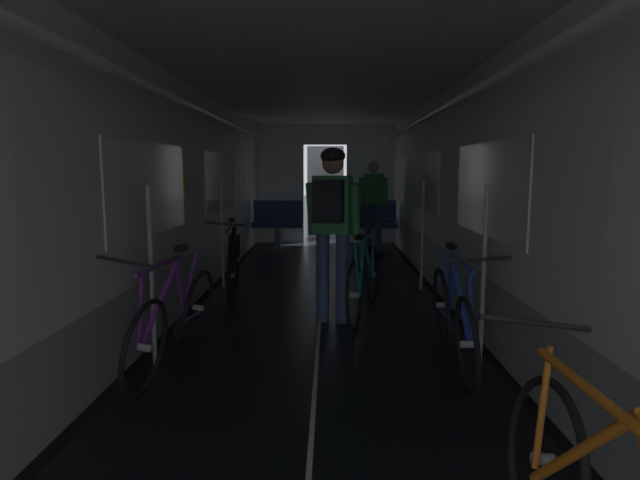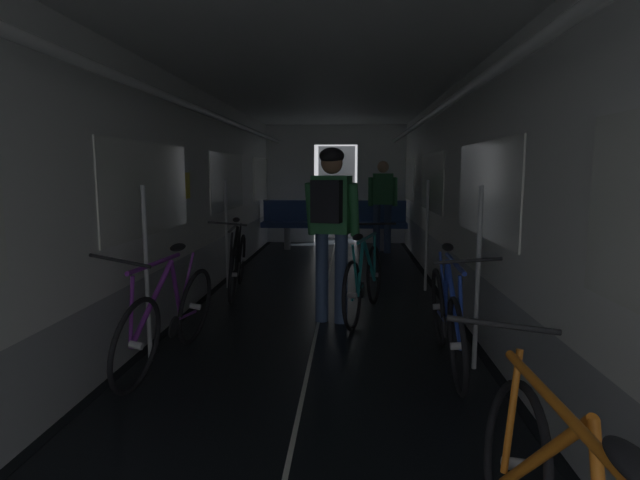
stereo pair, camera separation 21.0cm
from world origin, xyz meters
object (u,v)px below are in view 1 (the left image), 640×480
(bench_seat_far_left, at_px, (278,220))
(bicycle_purple, at_px, (174,319))
(bicycle_black, at_px, (234,263))
(bicycle_teal_in_aisle, at_px, (364,279))
(bicycle_blue, at_px, (453,316))
(person_cyclist_aisle, at_px, (332,216))
(person_standing_near_bench, at_px, (373,200))
(bench_seat_far_right, at_px, (371,220))

(bench_seat_far_left, xyz_separation_m, bicycle_purple, (-0.19, -6.02, -0.19))
(bicycle_black, distance_m, bicycle_teal_in_aisle, 1.81)
(bicycle_blue, bearing_deg, person_cyclist_aisle, 131.09)
(bicycle_blue, bearing_deg, bicycle_black, 133.24)
(bicycle_teal_in_aisle, relative_size, person_standing_near_bench, 0.98)
(bicycle_purple, bearing_deg, bicycle_black, 89.78)
(bench_seat_far_right, height_order, bicycle_teal_in_aisle, bench_seat_far_right)
(bench_seat_far_right, xyz_separation_m, person_cyclist_aisle, (-0.77, -4.83, 0.50))
(person_standing_near_bench, bearing_deg, bicycle_purple, -109.43)
(bicycle_purple, relative_size, bicycle_blue, 1.00)
(bench_seat_far_left, distance_m, person_cyclist_aisle, 4.97)
(bench_seat_far_right, xyz_separation_m, person_standing_near_bench, (0.00, -0.38, 0.41))
(bicycle_purple, distance_m, person_standing_near_bench, 6.02)
(bicycle_purple, xyz_separation_m, bicycle_blue, (2.16, 0.11, 0.00))
(bench_seat_far_left, height_order, bench_seat_far_right, same)
(person_cyclist_aisle, height_order, person_standing_near_bench, person_cyclist_aisle)
(bicycle_purple, xyz_separation_m, bicycle_teal_in_aisle, (1.55, 1.45, 0.00))
(bicycle_black, bearing_deg, bicycle_teal_in_aisle, -31.42)
(bench_seat_far_right, distance_m, person_cyclist_aisle, 4.92)
(person_cyclist_aisle, bearing_deg, bench_seat_far_right, 80.91)
(bicycle_blue, bearing_deg, bench_seat_far_right, 91.63)
(bench_seat_far_left, height_order, person_cyclist_aisle, person_cyclist_aisle)
(bench_seat_far_left, bearing_deg, bicycle_blue, -71.59)
(bench_seat_far_right, distance_m, bicycle_teal_in_aisle, 4.60)
(person_standing_near_bench, bearing_deg, bicycle_black, -121.36)
(bench_seat_far_left, bearing_deg, bicycle_purple, -91.80)
(bench_seat_far_left, xyz_separation_m, bicycle_blue, (1.97, -5.91, -0.18))
(bicycle_black, xyz_separation_m, bicycle_blue, (2.15, -2.28, 0.00))
(bench_seat_far_right, distance_m, bicycle_purple, 6.34)
(bicycle_black, bearing_deg, person_standing_near_bench, 58.64)
(bicycle_purple, xyz_separation_m, person_standing_near_bench, (1.99, 5.65, 0.60))
(bicycle_purple, bearing_deg, bench_seat_far_left, 88.20)
(bench_seat_far_left, relative_size, person_standing_near_bench, 0.58)
(bench_seat_far_left, relative_size, bench_seat_far_right, 1.00)
(bench_seat_far_right, xyz_separation_m, bicycle_purple, (-1.99, -6.02, -0.19))
(person_cyclist_aisle, relative_size, bicycle_teal_in_aisle, 1.05)
(bench_seat_far_left, relative_size, bicycle_teal_in_aisle, 0.59)
(bicycle_black, relative_size, person_cyclist_aisle, 0.98)
(bench_seat_far_left, distance_m, bicycle_black, 3.64)
(bicycle_blue, height_order, person_standing_near_bench, person_standing_near_bench)
(person_standing_near_bench, bearing_deg, bicycle_blue, -88.28)
(person_cyclist_aisle, bearing_deg, bicycle_purple, -135.65)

